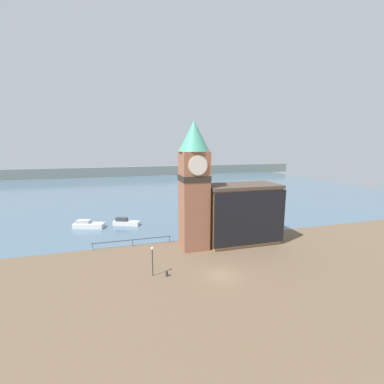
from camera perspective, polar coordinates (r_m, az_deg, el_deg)
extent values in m
plane|color=brown|center=(33.91, 6.75, -17.93)|extent=(160.00, 160.00, 0.00)
cube|color=slate|center=(102.55, -9.24, 1.13)|extent=(160.00, 120.00, 0.00)
cube|color=slate|center=(141.75, -11.24, 4.58)|extent=(180.00, 3.00, 5.00)
cube|color=#232328|center=(43.05, -13.07, -10.32)|extent=(12.66, 0.08, 0.08)
cylinder|color=#232328|center=(43.43, -21.16, -11.32)|extent=(0.07, 0.07, 1.05)
cylinder|color=#232328|center=(43.24, -13.04, -10.97)|extent=(0.07, 0.07, 1.05)
cylinder|color=#232328|center=(43.89, -5.02, -10.41)|extent=(0.07, 0.07, 1.05)
cube|color=#935B42|center=(39.72, 0.41, -1.98)|extent=(4.06, 4.06, 15.12)
cube|color=#2D2823|center=(39.12, 0.42, 3.13)|extent=(4.18, 4.18, 0.90)
cylinder|color=tan|center=(36.93, 1.35, 5.90)|extent=(2.96, 0.12, 2.96)
cylinder|color=silver|center=(36.85, 1.39, 5.89)|extent=(2.69, 0.12, 2.69)
cylinder|color=tan|center=(39.57, 3.34, 6.17)|extent=(0.12, 2.96, 2.96)
cylinder|color=silver|center=(39.60, 3.46, 6.17)|extent=(0.12, 2.69, 2.69)
cone|color=teal|center=(38.85, 0.43, 12.33)|extent=(4.67, 4.67, 4.53)
cube|color=#A88451|center=(43.67, 10.95, -5.00)|extent=(11.61, 5.71, 9.27)
cube|color=#4C3D33|center=(42.66, 11.17, 1.35)|extent=(12.01, 6.11, 0.50)
cube|color=black|center=(41.07, 12.87, -5.78)|extent=(12.11, 0.30, 8.53)
cube|color=silver|center=(54.33, -14.38, -6.73)|extent=(5.41, 3.39, 0.84)
cube|color=#38383D|center=(54.46, -15.35, -5.87)|extent=(2.53, 1.83, 0.73)
cube|color=silver|center=(55.00, -21.91, -6.90)|extent=(6.17, 3.76, 0.93)
cube|color=#B2B2B2|center=(55.23, -22.96, -6.07)|extent=(2.88, 2.15, 0.61)
cylinder|color=#2D2D33|center=(33.54, -5.62, -17.65)|extent=(0.31, 0.31, 0.61)
sphere|color=#2D2D33|center=(33.40, -5.63, -17.18)|extent=(0.33, 0.33, 0.33)
cylinder|color=black|center=(33.17, -8.77, -15.24)|extent=(0.10, 0.10, 3.53)
sphere|color=silver|center=(32.42, -8.86, -12.26)|extent=(0.32, 0.32, 0.32)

